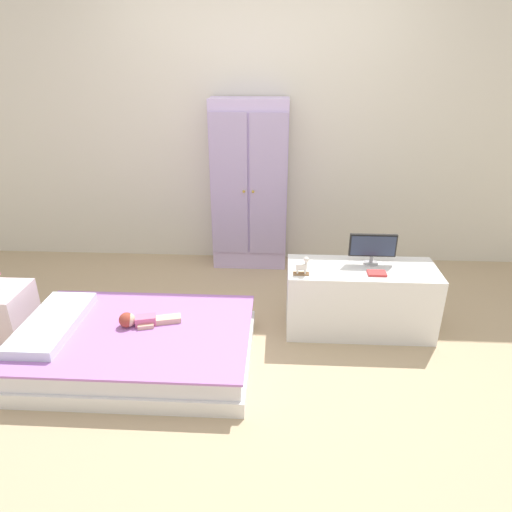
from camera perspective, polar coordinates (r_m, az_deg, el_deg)
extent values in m
cube|color=tan|center=(3.11, -1.02, -12.06)|extent=(10.00, 10.00, 0.02)
cube|color=silver|center=(4.10, 0.46, 17.55)|extent=(6.40, 0.05, 2.70)
cube|color=white|center=(3.09, -14.65, -11.83)|extent=(1.46, 0.97, 0.10)
cube|color=silver|center=(3.03, -14.86, -10.17)|extent=(1.42, 0.93, 0.11)
cube|color=#B270C6|center=(2.99, -15.00, -9.14)|extent=(1.45, 0.96, 0.02)
cube|color=silver|center=(3.17, -24.36, -7.74)|extent=(0.31, 0.70, 0.06)
cube|color=#D6668E|center=(3.02, -13.79, -7.88)|extent=(0.15, 0.11, 0.06)
cube|color=#DBB293|center=(3.03, -11.01, -7.67)|extent=(0.16, 0.08, 0.04)
cube|color=#DBB293|center=(3.00, -10.99, -8.03)|extent=(0.16, 0.08, 0.04)
cube|color=#DBB293|center=(3.07, -13.74, -7.63)|extent=(0.10, 0.05, 0.03)
cube|color=#DBB293|center=(2.98, -13.77, -8.69)|extent=(0.10, 0.05, 0.03)
sphere|color=#DBB293|center=(3.02, -15.83, -7.78)|extent=(0.09, 0.09, 0.09)
sphere|color=#9E3D2D|center=(3.02, -16.05, -7.76)|extent=(0.10, 0.10, 0.10)
cube|color=silver|center=(3.60, -29.52, -6.36)|extent=(0.37, 0.37, 0.37)
cube|color=silver|center=(4.05, -0.81, 8.78)|extent=(0.66, 0.27, 1.50)
cube|color=#AF9DC9|center=(3.92, -3.40, 8.77)|extent=(0.31, 0.02, 1.23)
cube|color=#AF9DC9|center=(3.89, 1.51, 8.71)|extent=(0.31, 0.02, 1.23)
sphere|color=gold|center=(3.90, -1.56, 8.14)|extent=(0.02, 0.02, 0.02)
sphere|color=gold|center=(3.89, -0.38, 8.13)|extent=(0.02, 0.02, 0.02)
cube|color=white|center=(3.29, 12.95, -5.30)|extent=(1.02, 0.41, 0.49)
cylinder|color=#99999E|center=(3.25, 14.31, -0.86)|extent=(0.10, 0.10, 0.01)
cylinder|color=#99999E|center=(3.24, 14.36, -0.38)|extent=(0.02, 0.02, 0.05)
cube|color=black|center=(3.20, 14.56, 1.33)|extent=(0.32, 0.02, 0.16)
cube|color=#28334C|center=(3.18, 14.60, 1.23)|extent=(0.30, 0.01, 0.14)
cube|color=#8E6642|center=(3.03, 5.71, -2.09)|extent=(0.11, 0.01, 0.01)
cube|color=#8E6642|center=(3.00, 5.73, -2.36)|extent=(0.11, 0.01, 0.01)
cube|color=white|center=(2.99, 5.76, -1.35)|extent=(0.07, 0.03, 0.04)
cylinder|color=white|center=(3.02, 6.20, -1.83)|extent=(0.01, 0.01, 0.02)
cylinder|color=white|center=(3.00, 6.22, -2.01)|extent=(0.01, 0.01, 0.02)
cylinder|color=white|center=(3.01, 5.25, -1.81)|extent=(0.01, 0.01, 0.02)
cylinder|color=white|center=(2.99, 5.27, -1.99)|extent=(0.01, 0.01, 0.02)
cylinder|color=white|center=(2.98, 6.37, -0.83)|extent=(0.02, 0.02, 0.02)
sphere|color=white|center=(2.97, 6.39, -0.45)|extent=(0.04, 0.04, 0.04)
cube|color=#CC3838|center=(3.11, 15.04, -2.12)|extent=(0.12, 0.08, 0.02)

